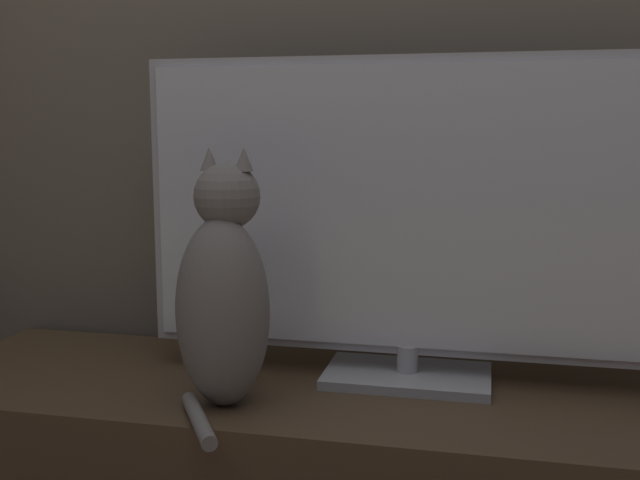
# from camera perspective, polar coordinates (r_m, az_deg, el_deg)

# --- Properties ---
(tv_stand) EXTENTS (1.56, 0.53, 0.42)m
(tv_stand) POSITION_cam_1_polar(r_m,az_deg,el_deg) (1.67, -2.54, -17.70)
(tv_stand) COLOR brown
(tv_stand) RESTS_ON ground_plane
(tv) EXTENTS (1.13, 0.21, 0.67)m
(tv) POSITION_cam_1_polar(r_m,az_deg,el_deg) (1.54, 6.90, 1.64)
(tv) COLOR #B7B7BC
(tv) RESTS_ON tv_stand
(cat) EXTENTS (0.19, 0.32, 0.49)m
(cat) POSITION_cam_1_polar(r_m,az_deg,el_deg) (1.43, -7.32, -4.23)
(cat) COLOR gray
(cat) RESTS_ON tv_stand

